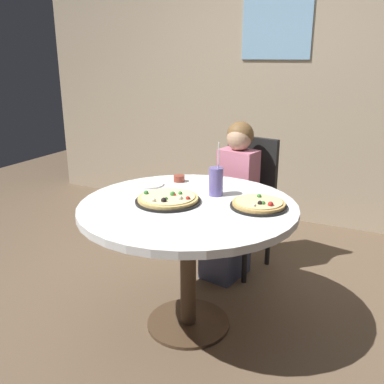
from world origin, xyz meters
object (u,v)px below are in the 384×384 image
object	(u,v)px
dining_table	(188,221)
diner_child	(231,209)
soda_cup	(216,181)
sauce_bowl	(179,178)
pizza_veggie	(168,199)
chair_wooden	(244,196)
plate_small	(149,184)
pizza_cheese	(259,204)

from	to	relation	value
dining_table	diner_child	xyz separation A→B (m)	(-0.01, 0.71, -0.16)
soda_cup	sauce_bowl	world-z (taller)	soda_cup
diner_child	soda_cup	world-z (taller)	diner_child
pizza_veggie	diner_child	bearing A→B (deg)	82.83
dining_table	pizza_veggie	bearing A→B (deg)	-167.10
chair_wooden	plate_small	world-z (taller)	chair_wooden
chair_wooden	diner_child	world-z (taller)	diner_child
dining_table	sauce_bowl	world-z (taller)	sauce_bowl
dining_table	sauce_bowl	bearing A→B (deg)	123.88
pizza_veggie	sauce_bowl	xyz separation A→B (m)	(-0.13, 0.37, 0.00)
pizza_cheese	soda_cup	world-z (taller)	soda_cup
chair_wooden	plate_small	bearing A→B (deg)	-118.85
pizza_cheese	soda_cup	xyz separation A→B (m)	(-0.28, 0.09, 0.06)
dining_table	plate_small	distance (m)	0.43
pizza_cheese	sauce_bowl	size ratio (longest dim) A/B	4.26
dining_table	pizza_cheese	size ratio (longest dim) A/B	3.91
pizza_veggie	sauce_bowl	world-z (taller)	pizza_veggie
dining_table	soda_cup	bearing A→B (deg)	68.26
diner_child	soda_cup	size ratio (longest dim) A/B	3.52
chair_wooden	diner_child	size ratio (longest dim) A/B	0.88
soda_cup	pizza_veggie	bearing A→B (deg)	-130.03
dining_table	plate_small	bearing A→B (deg)	151.37
pizza_cheese	plate_small	distance (m)	0.73
dining_table	chair_wooden	bearing A→B (deg)	88.86
sauce_bowl	chair_wooden	bearing A→B (deg)	65.13
pizza_cheese	soda_cup	bearing A→B (deg)	162.33
dining_table	sauce_bowl	distance (m)	0.44
soda_cup	sauce_bowl	size ratio (longest dim) A/B	4.39
chair_wooden	sauce_bowl	world-z (taller)	chair_wooden
pizza_cheese	pizza_veggie	bearing A→B (deg)	-164.15
chair_wooden	pizza_cheese	distance (m)	0.89
dining_table	diner_child	world-z (taller)	diner_child
diner_child	sauce_bowl	distance (m)	0.51
diner_child	soda_cup	bearing A→B (deg)	-79.79
plate_small	sauce_bowl	bearing A→B (deg)	49.07
pizza_cheese	sauce_bowl	distance (m)	0.64
pizza_veggie	pizza_cheese	size ratio (longest dim) A/B	1.19
diner_child	pizza_veggie	distance (m)	0.79
diner_child	pizza_veggie	bearing A→B (deg)	-97.17
pizza_veggie	plate_small	xyz separation A→B (m)	(-0.26, 0.22, -0.01)
dining_table	plate_small	size ratio (longest dim) A/B	6.48
plate_small	chair_wooden	bearing A→B (deg)	61.15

